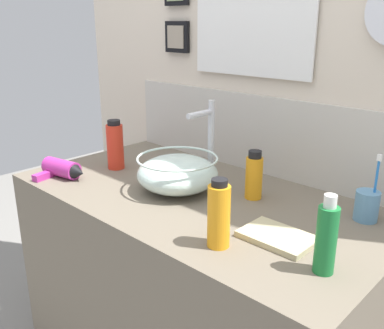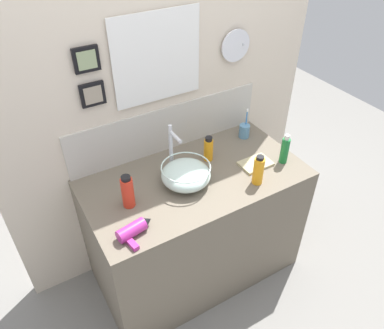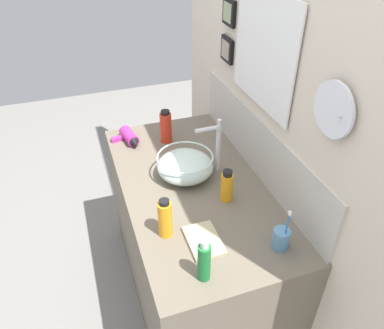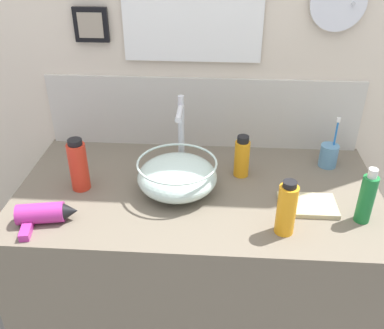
{
  "view_description": "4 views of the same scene",
  "coord_description": "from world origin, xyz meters",
  "px_view_note": "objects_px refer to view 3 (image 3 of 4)",
  "views": [
    {
      "loc": [
        0.9,
        -0.97,
        1.37
      ],
      "look_at": [
        -0.02,
        0.0,
        0.92
      ],
      "focal_mm": 40.0,
      "sensor_mm": 36.0,
      "label": 1
    },
    {
      "loc": [
        -0.85,
        -1.4,
        2.2
      ],
      "look_at": [
        -0.02,
        0.0,
        0.92
      ],
      "focal_mm": 35.0,
      "sensor_mm": 36.0,
      "label": 2
    },
    {
      "loc": [
        1.34,
        -0.46,
        1.96
      ],
      "look_at": [
        -0.02,
        0.0,
        0.92
      ],
      "focal_mm": 35.0,
      "sensor_mm": 36.0,
      "label": 3
    },
    {
      "loc": [
        0.06,
        -1.25,
        1.67
      ],
      "look_at": [
        -0.02,
        0.0,
        0.92
      ],
      "focal_mm": 40.0,
      "sensor_mm": 36.0,
      "label": 4
    }
  ],
  "objects_px": {
    "soap_dispenser": "(165,218)",
    "lotion_bottle": "(166,127)",
    "hair_drier": "(129,137)",
    "spray_bottle": "(204,262)",
    "toothbrush_cup": "(281,239)",
    "glass_bowl_sink": "(185,166)",
    "hand_towel": "(204,241)",
    "faucet": "(216,142)",
    "shampoo_bottle": "(227,186)"
  },
  "relations": [
    {
      "from": "hand_towel",
      "to": "glass_bowl_sink",
      "type": "bearing_deg",
      "value": 171.62
    },
    {
      "from": "glass_bowl_sink",
      "to": "toothbrush_cup",
      "type": "height_order",
      "value": "toothbrush_cup"
    },
    {
      "from": "toothbrush_cup",
      "to": "spray_bottle",
      "type": "xyz_separation_m",
      "value": [
        0.04,
        -0.34,
        0.04
      ]
    },
    {
      "from": "shampoo_bottle",
      "to": "spray_bottle",
      "type": "bearing_deg",
      "value": -33.49
    },
    {
      "from": "toothbrush_cup",
      "to": "hand_towel",
      "type": "relative_size",
      "value": 1.06
    },
    {
      "from": "glass_bowl_sink",
      "to": "hair_drier",
      "type": "xyz_separation_m",
      "value": [
        -0.4,
        -0.2,
        -0.03
      ]
    },
    {
      "from": "faucet",
      "to": "hand_towel",
      "type": "xyz_separation_m",
      "value": [
        0.44,
        -0.22,
        -0.16
      ]
    },
    {
      "from": "hair_drier",
      "to": "lotion_bottle",
      "type": "height_order",
      "value": "lotion_bottle"
    },
    {
      "from": "hair_drier",
      "to": "hand_towel",
      "type": "height_order",
      "value": "hair_drier"
    },
    {
      "from": "hand_towel",
      "to": "shampoo_bottle",
      "type": "bearing_deg",
      "value": 138.67
    },
    {
      "from": "toothbrush_cup",
      "to": "spray_bottle",
      "type": "height_order",
      "value": "toothbrush_cup"
    },
    {
      "from": "spray_bottle",
      "to": "lotion_bottle",
      "type": "xyz_separation_m",
      "value": [
        -0.94,
        0.12,
        0.01
      ]
    },
    {
      "from": "shampoo_bottle",
      "to": "spray_bottle",
      "type": "distance_m",
      "value": 0.45
    },
    {
      "from": "faucet",
      "to": "toothbrush_cup",
      "type": "height_order",
      "value": "faucet"
    },
    {
      "from": "shampoo_bottle",
      "to": "hair_drier",
      "type": "bearing_deg",
      "value": -152.53
    },
    {
      "from": "hair_drier",
      "to": "lotion_bottle",
      "type": "xyz_separation_m",
      "value": [
        0.06,
        0.2,
        0.06
      ]
    },
    {
      "from": "glass_bowl_sink",
      "to": "lotion_bottle",
      "type": "bearing_deg",
      "value": -179.81
    },
    {
      "from": "lotion_bottle",
      "to": "toothbrush_cup",
      "type": "bearing_deg",
      "value": 13.32
    },
    {
      "from": "hair_drier",
      "to": "toothbrush_cup",
      "type": "relative_size",
      "value": 0.97
    },
    {
      "from": "hair_drier",
      "to": "soap_dispenser",
      "type": "distance_m",
      "value": 0.75
    },
    {
      "from": "hair_drier",
      "to": "hand_towel",
      "type": "relative_size",
      "value": 1.03
    },
    {
      "from": "glass_bowl_sink",
      "to": "toothbrush_cup",
      "type": "distance_m",
      "value": 0.6
    },
    {
      "from": "glass_bowl_sink",
      "to": "soap_dispenser",
      "type": "height_order",
      "value": "soap_dispenser"
    },
    {
      "from": "toothbrush_cup",
      "to": "shampoo_bottle",
      "type": "distance_m",
      "value": 0.35
    },
    {
      "from": "hair_drier",
      "to": "shampoo_bottle",
      "type": "distance_m",
      "value": 0.7
    },
    {
      "from": "spray_bottle",
      "to": "soap_dispenser",
      "type": "bearing_deg",
      "value": -164.0
    },
    {
      "from": "hand_towel",
      "to": "hair_drier",
      "type": "bearing_deg",
      "value": -170.82
    },
    {
      "from": "faucet",
      "to": "hair_drier",
      "type": "relative_size",
      "value": 1.48
    },
    {
      "from": "hair_drier",
      "to": "spray_bottle",
      "type": "xyz_separation_m",
      "value": [
        1.0,
        0.08,
        0.06
      ]
    },
    {
      "from": "shampoo_bottle",
      "to": "faucet",
      "type": "bearing_deg",
      "value": 171.64
    },
    {
      "from": "faucet",
      "to": "glass_bowl_sink",
      "type": "bearing_deg",
      "value": -90.0
    },
    {
      "from": "hair_drier",
      "to": "hand_towel",
      "type": "xyz_separation_m",
      "value": [
        0.84,
        0.14,
        -0.02
      ]
    },
    {
      "from": "soap_dispenser",
      "to": "lotion_bottle",
      "type": "xyz_separation_m",
      "value": [
        -0.69,
        0.2,
        0.01
      ]
    },
    {
      "from": "toothbrush_cup",
      "to": "spray_bottle",
      "type": "relative_size",
      "value": 1.05
    },
    {
      "from": "shampoo_bottle",
      "to": "lotion_bottle",
      "type": "distance_m",
      "value": 0.58
    },
    {
      "from": "hand_towel",
      "to": "soap_dispenser",
      "type": "bearing_deg",
      "value": -125.42
    },
    {
      "from": "soap_dispenser",
      "to": "lotion_bottle",
      "type": "distance_m",
      "value": 0.72
    },
    {
      "from": "soap_dispenser",
      "to": "hair_drier",
      "type": "bearing_deg",
      "value": -179.7
    },
    {
      "from": "toothbrush_cup",
      "to": "glass_bowl_sink",
      "type": "bearing_deg",
      "value": -159.21
    },
    {
      "from": "spray_bottle",
      "to": "soap_dispenser",
      "type": "relative_size",
      "value": 1.05
    },
    {
      "from": "spray_bottle",
      "to": "faucet",
      "type": "bearing_deg",
      "value": 154.91
    },
    {
      "from": "soap_dispenser",
      "to": "toothbrush_cup",
      "type": "bearing_deg",
      "value": 62.41
    },
    {
      "from": "hand_towel",
      "to": "spray_bottle",
      "type": "bearing_deg",
      "value": -20.25
    },
    {
      "from": "faucet",
      "to": "hair_drier",
      "type": "bearing_deg",
      "value": -138.13
    },
    {
      "from": "faucet",
      "to": "hand_towel",
      "type": "relative_size",
      "value": 1.52
    },
    {
      "from": "hand_towel",
      "to": "toothbrush_cup",
      "type": "bearing_deg",
      "value": 66.59
    },
    {
      "from": "faucet",
      "to": "shampoo_bottle",
      "type": "bearing_deg",
      "value": -8.36
    },
    {
      "from": "glass_bowl_sink",
      "to": "lotion_bottle",
      "type": "relative_size",
      "value": 1.43
    },
    {
      "from": "faucet",
      "to": "lotion_bottle",
      "type": "distance_m",
      "value": 0.38
    },
    {
      "from": "spray_bottle",
      "to": "soap_dispenser",
      "type": "xyz_separation_m",
      "value": [
        -0.25,
        -0.07,
        0.0
      ]
    }
  ]
}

